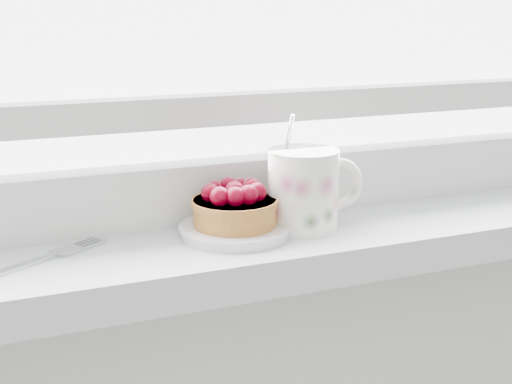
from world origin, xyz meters
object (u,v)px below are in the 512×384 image
raspberry_tart (235,206)px  fork (27,264)px  saucer (235,230)px  floral_mug (305,187)px

raspberry_tart → fork: raspberry_tart is taller
saucer → raspberry_tart: (0.00, -0.00, 0.03)m
saucer → fork: saucer is taller
raspberry_tart → floral_mug: (0.08, -0.00, 0.01)m
saucer → fork: 0.22m
floral_mug → fork: bearing=-178.9°
raspberry_tart → fork: size_ratio=0.56×
saucer → fork: bearing=-177.5°
floral_mug → fork: size_ratio=0.77×
raspberry_tart → floral_mug: size_ratio=0.73×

